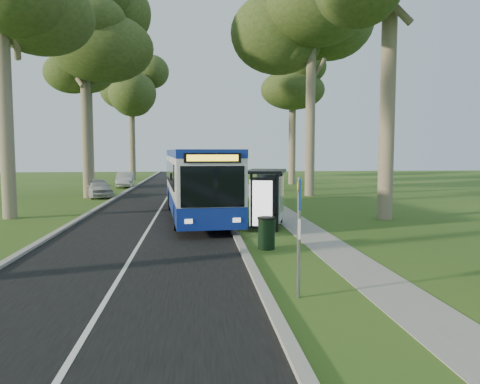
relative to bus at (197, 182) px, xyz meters
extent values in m
plane|color=#2F4F18|center=(1.43, -7.68, -1.72)|extent=(120.00, 120.00, 0.00)
cube|color=black|center=(-2.07, 2.32, -1.71)|extent=(7.00, 100.00, 0.02)
cube|color=#9E9B93|center=(1.43, 2.32, -1.66)|extent=(0.25, 100.00, 0.12)
cube|color=#9E9B93|center=(-5.57, 2.32, -1.66)|extent=(0.25, 100.00, 0.12)
cube|color=white|center=(-2.07, 2.32, -1.70)|extent=(0.12, 100.00, 0.00)
cube|color=gray|center=(4.43, 2.32, -1.71)|extent=(1.50, 100.00, 0.02)
cube|color=white|center=(0.00, 0.01, 0.12)|extent=(3.65, 12.66, 2.96)
cube|color=navy|center=(0.00, 0.01, -0.94)|extent=(3.69, 12.69, 0.83)
cube|color=navy|center=(0.00, 0.01, 1.44)|extent=(3.69, 12.69, 0.33)
cube|color=black|center=(0.00, -6.25, 0.25)|extent=(2.34, 0.25, 1.51)
cube|color=yellow|center=(0.00, -6.28, 1.29)|extent=(1.87, 0.18, 0.23)
cube|color=black|center=(0.00, -6.18, -1.20)|extent=(2.50, 0.33, 0.31)
cylinder|color=black|center=(-1.18, -3.83, -1.18)|extent=(0.38, 1.10, 1.08)
cylinder|color=black|center=(1.18, -3.83, -1.18)|extent=(0.38, 1.10, 1.08)
cylinder|color=black|center=(-1.18, 3.65, -1.18)|extent=(0.38, 1.10, 1.08)
cylinder|color=black|center=(1.18, 3.65, -1.18)|extent=(0.38, 1.10, 1.08)
cylinder|color=gray|center=(2.17, -13.14, -0.37)|extent=(0.09, 0.09, 2.70)
cube|color=navy|center=(2.17, -13.14, 0.60)|extent=(0.10, 0.38, 0.67)
cylinder|color=yellow|center=(2.13, -13.14, 0.76)|extent=(0.05, 0.24, 0.24)
cube|color=white|center=(2.17, -13.14, -0.16)|extent=(0.10, 0.33, 0.43)
cube|color=black|center=(3.51, -4.57, -0.55)|extent=(0.11, 0.11, 2.35)
cube|color=black|center=(3.51, -2.17, -0.55)|extent=(0.11, 0.11, 2.35)
cube|color=black|center=(2.93, -3.37, 0.68)|extent=(2.23, 3.16, 0.11)
cube|color=silver|center=(3.58, -3.37, -0.46)|extent=(0.65, 2.33, 1.88)
cube|color=black|center=(2.93, -4.69, -0.55)|extent=(0.99, 0.40, 2.07)
cube|color=white|center=(2.93, -4.77, -0.55)|extent=(0.78, 0.22, 1.83)
cube|color=black|center=(3.21, -3.09, -1.30)|extent=(0.78, 1.73, 0.06)
cylinder|color=black|center=(2.25, -7.91, -1.21)|extent=(0.57, 0.57, 1.02)
cylinder|color=black|center=(2.25, -7.91, -0.68)|extent=(0.61, 0.61, 0.06)
imported|color=silver|center=(-6.96, 10.63, -1.05)|extent=(2.92, 4.26, 1.35)
imported|color=#B4B7BD|center=(-6.44, 20.05, -1.06)|extent=(1.70, 4.15, 1.34)
cylinder|color=#7A6B56|center=(-9.07, 0.32, 3.64)|extent=(0.67, 0.67, 10.73)
cylinder|color=#7A6B56|center=(-7.57, 10.32, 3.52)|extent=(0.66, 0.66, 10.48)
ellipsoid|color=#2E451A|center=(-7.57, 10.32, 9.06)|extent=(5.20, 5.20, 7.19)
cylinder|color=#7A6B56|center=(-9.57, 20.32, 4.88)|extent=(0.74, 0.74, 13.20)
ellipsoid|color=#2E451A|center=(-9.57, 20.32, 11.85)|extent=(5.20, 5.20, 9.05)
cylinder|color=#7A6B56|center=(-7.07, 30.32, 3.66)|extent=(0.67, 0.67, 10.76)
ellipsoid|color=#2E451A|center=(-7.07, 30.32, 9.35)|extent=(5.20, 5.20, 7.38)
cylinder|color=#7A6B56|center=(8.93, -1.68, 4.49)|extent=(0.72, 0.72, 12.44)
cylinder|color=#7A6B56|center=(8.23, 10.32, 4.02)|extent=(0.69, 0.69, 11.48)
ellipsoid|color=#2E451A|center=(8.23, 10.32, 10.09)|extent=(5.20, 5.20, 7.87)
cylinder|color=#7A6B56|center=(9.43, 22.32, 3.86)|extent=(0.68, 0.68, 11.18)
ellipsoid|color=#2E451A|center=(9.43, 22.32, 9.77)|extent=(5.20, 5.20, 7.66)
camera|label=1|loc=(-0.10, -23.14, 1.54)|focal=35.00mm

